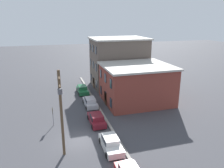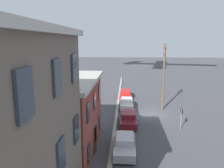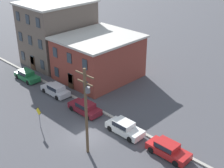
{
  "view_description": "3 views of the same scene",
  "coord_description": "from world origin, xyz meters",
  "px_view_note": "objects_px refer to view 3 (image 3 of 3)",
  "views": [
    {
      "loc": [
        22.58,
        -2.6,
        13.76
      ],
      "look_at": [
        -1.32,
        4.47,
        6.24
      ],
      "focal_mm": 35.0,
      "sensor_mm": 36.0,
      "label": 1
    },
    {
      "loc": [
        -27.63,
        3.33,
        9.47
      ],
      "look_at": [
        -1.98,
        5.01,
        4.36
      ],
      "focal_mm": 35.0,
      "sensor_mm": 36.0,
      "label": 2
    },
    {
      "loc": [
        21.27,
        -18.04,
        19.96
      ],
      "look_at": [
        -1.28,
        5.14,
        3.99
      ],
      "focal_mm": 50.0,
      "sensor_mm": 36.0,
      "label": 3
    }
  ],
  "objects_px": {
    "car_green": "(27,75)",
    "car_maroon": "(85,107)",
    "car_red": "(168,149)",
    "car_silver": "(56,89)",
    "car_white": "(124,127)",
    "utility_pole": "(86,108)",
    "caution_sign": "(39,114)"
  },
  "relations": [
    {
      "from": "car_maroon",
      "to": "car_red",
      "type": "distance_m",
      "value": 11.84
    },
    {
      "from": "car_silver",
      "to": "car_red",
      "type": "distance_m",
      "value": 18.22
    },
    {
      "from": "car_maroon",
      "to": "utility_pole",
      "type": "xyz_separation_m",
      "value": [
        5.88,
        -4.79,
        4.38
      ]
    },
    {
      "from": "car_white",
      "to": "car_red",
      "type": "height_order",
      "value": "same"
    },
    {
      "from": "car_silver",
      "to": "car_white",
      "type": "relative_size",
      "value": 1.0
    },
    {
      "from": "utility_pole",
      "to": "car_red",
      "type": "bearing_deg",
      "value": 40.93
    },
    {
      "from": "car_maroon",
      "to": "car_red",
      "type": "xyz_separation_m",
      "value": [
        11.84,
        0.38,
        0.0
      ]
    },
    {
      "from": "car_green",
      "to": "car_maroon",
      "type": "height_order",
      "value": "same"
    },
    {
      "from": "car_silver",
      "to": "utility_pole",
      "type": "relative_size",
      "value": 0.48
    },
    {
      "from": "car_green",
      "to": "car_red",
      "type": "relative_size",
      "value": 1.0
    },
    {
      "from": "car_red",
      "to": "utility_pole",
      "type": "height_order",
      "value": "utility_pole"
    },
    {
      "from": "car_green",
      "to": "car_maroon",
      "type": "distance_m",
      "value": 13.24
    },
    {
      "from": "car_green",
      "to": "car_maroon",
      "type": "xyz_separation_m",
      "value": [
        13.24,
        -0.19,
        0.0
      ]
    },
    {
      "from": "car_white",
      "to": "car_red",
      "type": "relative_size",
      "value": 1.0
    },
    {
      "from": "car_green",
      "to": "car_silver",
      "type": "height_order",
      "value": "same"
    },
    {
      "from": "car_white",
      "to": "utility_pole",
      "type": "bearing_deg",
      "value": -94.41
    },
    {
      "from": "car_silver",
      "to": "car_red",
      "type": "xyz_separation_m",
      "value": [
        18.22,
        0.0,
        0.0
      ]
    },
    {
      "from": "car_silver",
      "to": "utility_pole",
      "type": "distance_m",
      "value": 14.0
    },
    {
      "from": "car_green",
      "to": "utility_pole",
      "type": "relative_size",
      "value": 0.48
    },
    {
      "from": "car_white",
      "to": "car_green",
      "type": "bearing_deg",
      "value": 179.99
    },
    {
      "from": "car_silver",
      "to": "car_white",
      "type": "distance_m",
      "value": 12.65
    },
    {
      "from": "car_green",
      "to": "car_red",
      "type": "height_order",
      "value": "same"
    },
    {
      "from": "car_silver",
      "to": "caution_sign",
      "type": "height_order",
      "value": "caution_sign"
    },
    {
      "from": "car_white",
      "to": "utility_pole",
      "type": "xyz_separation_m",
      "value": [
        -0.38,
        -4.98,
        4.38
      ]
    },
    {
      "from": "car_maroon",
      "to": "car_white",
      "type": "height_order",
      "value": "same"
    },
    {
      "from": "car_red",
      "to": "car_silver",
      "type": "bearing_deg",
      "value": -179.99
    },
    {
      "from": "car_silver",
      "to": "car_red",
      "type": "relative_size",
      "value": 1.0
    },
    {
      "from": "car_maroon",
      "to": "car_red",
      "type": "bearing_deg",
      "value": 1.83
    },
    {
      "from": "car_maroon",
      "to": "car_white",
      "type": "xyz_separation_m",
      "value": [
        6.27,
        0.19,
        0.0
      ]
    },
    {
      "from": "caution_sign",
      "to": "car_red",
      "type": "bearing_deg",
      "value": 24.75
    },
    {
      "from": "car_green",
      "to": "caution_sign",
      "type": "relative_size",
      "value": 1.66
    },
    {
      "from": "car_green",
      "to": "utility_pole",
      "type": "bearing_deg",
      "value": -14.61
    }
  ]
}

